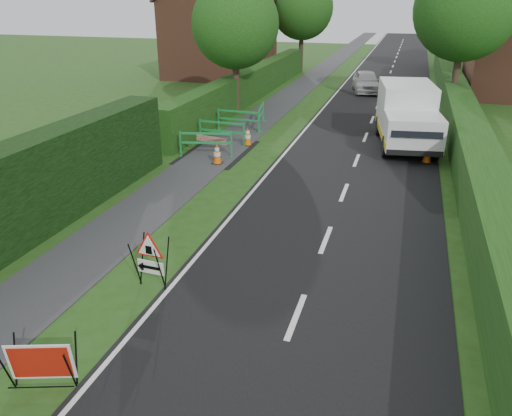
# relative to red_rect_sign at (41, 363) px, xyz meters

# --- Properties ---
(ground) EXTENTS (120.00, 120.00, 0.00)m
(ground) POSITION_rel_red_rect_sign_xyz_m (0.98, 2.06, -0.50)
(ground) COLOR #234112
(ground) RESTS_ON ground
(road_surface) EXTENTS (6.00, 90.00, 0.02)m
(road_surface) POSITION_rel_red_rect_sign_xyz_m (3.48, 37.06, -0.50)
(road_surface) COLOR black
(road_surface) RESTS_ON ground
(footpath) EXTENTS (2.00, 90.00, 0.02)m
(footpath) POSITION_rel_red_rect_sign_xyz_m (-2.02, 37.06, -0.49)
(footpath) COLOR #2D2D30
(footpath) RESTS_ON ground
(hedge_west_far) EXTENTS (1.00, 24.00, 1.80)m
(hedge_west_far) POSITION_rel_red_rect_sign_xyz_m (-4.02, 24.06, -0.50)
(hedge_west_far) COLOR #14380F
(hedge_west_far) RESTS_ON ground
(hedge_east) EXTENTS (1.20, 50.00, 1.50)m
(hedge_east) POSITION_rel_red_rect_sign_xyz_m (7.48, 18.06, -0.50)
(hedge_east) COLOR #14380F
(hedge_east) RESTS_ON ground
(house_west) EXTENTS (7.50, 7.40, 7.88)m
(house_west) POSITION_rel_red_rect_sign_xyz_m (-9.02, 32.06, 2.40)
(house_west) COLOR brown
(house_west) RESTS_ON ground
(tree_nw) EXTENTS (4.40, 4.40, 6.70)m
(tree_nw) POSITION_rel_red_rect_sign_xyz_m (-3.62, 20.06, 3.98)
(tree_nw) COLOR #2D2116
(tree_nw) RESTS_ON ground
(tree_ne) EXTENTS (5.20, 5.20, 7.79)m
(tree_ne) POSITION_rel_red_rect_sign_xyz_m (7.38, 24.06, 4.67)
(tree_ne) COLOR #2D2116
(tree_ne) RESTS_ON ground
(tree_fw) EXTENTS (4.80, 4.80, 7.24)m
(tree_fw) POSITION_rel_red_rect_sign_xyz_m (-3.62, 36.06, 4.33)
(tree_fw) COLOR #2D2116
(tree_fw) RESTS_ON ground
(tree_fe) EXTENTS (4.20, 4.20, 6.33)m
(tree_fe) POSITION_rel_red_rect_sign_xyz_m (7.38, 40.06, 3.72)
(tree_fe) COLOR #2D2116
(tree_fe) RESTS_ON ground
(red_rect_sign) EXTENTS (1.16, 0.91, 0.87)m
(red_rect_sign) POSITION_rel_red_rect_sign_xyz_m (0.00, 0.00, 0.00)
(red_rect_sign) COLOR black
(red_rect_sign) RESTS_ON ground
(triangle_sign) EXTENTS (0.82, 0.82, 1.13)m
(triangle_sign) POSITION_rel_red_rect_sign_xyz_m (0.20, 3.22, 0.29)
(triangle_sign) COLOR black
(triangle_sign) RESTS_ON ground
(works_van) EXTENTS (2.86, 5.62, 2.45)m
(works_van) POSITION_rel_red_rect_sign_xyz_m (5.13, 16.38, 0.80)
(works_van) COLOR silver
(works_van) RESTS_ON ground
(traffic_cone_0) EXTENTS (0.38, 0.38, 0.79)m
(traffic_cone_0) POSITION_rel_red_rect_sign_xyz_m (6.05, 14.12, -0.11)
(traffic_cone_0) COLOR black
(traffic_cone_0) RESTS_ON ground
(traffic_cone_1) EXTENTS (0.38, 0.38, 0.79)m
(traffic_cone_1) POSITION_rel_red_rect_sign_xyz_m (5.80, 15.78, -0.11)
(traffic_cone_1) COLOR black
(traffic_cone_1) RESTS_ON ground
(traffic_cone_2) EXTENTS (0.38, 0.38, 0.79)m
(traffic_cone_2) POSITION_rel_red_rect_sign_xyz_m (5.97, 18.05, -0.11)
(traffic_cone_2) COLOR black
(traffic_cone_2) RESTS_ON ground
(traffic_cone_3) EXTENTS (0.38, 0.38, 0.79)m
(traffic_cone_3) POSITION_rel_red_rect_sign_xyz_m (-1.50, 11.67, -0.11)
(traffic_cone_3) COLOR black
(traffic_cone_3) RESTS_ON ground
(traffic_cone_4) EXTENTS (0.38, 0.38, 0.79)m
(traffic_cone_4) POSITION_rel_red_rect_sign_xyz_m (-1.16, 14.36, -0.11)
(traffic_cone_4) COLOR black
(traffic_cone_4) RESTS_ON ground
(ped_barrier_0) EXTENTS (2.08, 0.84, 1.00)m
(ped_barrier_0) POSITION_rel_red_rect_sign_xyz_m (-2.25, 12.42, 0.13)
(ped_barrier_0) COLOR #18863A
(ped_barrier_0) RESTS_ON ground
(ped_barrier_1) EXTENTS (2.07, 0.44, 1.00)m
(ped_barrier_1) POSITION_rel_red_rect_sign_xyz_m (-2.27, 14.25, 0.13)
(ped_barrier_1) COLOR #18863A
(ped_barrier_1) RESTS_ON ground
(ped_barrier_2) EXTENTS (2.07, 0.41, 1.00)m
(ped_barrier_2) POSITION_rel_red_rect_sign_xyz_m (-2.28, 16.48, 0.13)
(ped_barrier_2) COLOR #18863A
(ped_barrier_2) RESTS_ON ground
(ped_barrier_3) EXTENTS (0.69, 2.09, 1.00)m
(ped_barrier_3) POSITION_rel_red_rect_sign_xyz_m (-1.56, 17.67, 0.13)
(ped_barrier_3) COLOR #18863A
(ped_barrier_3) RESTS_ON ground
(redwhite_plank) EXTENTS (1.46, 0.44, 0.25)m
(redwhite_plank) POSITION_rel_red_rect_sign_xyz_m (-2.35, 13.24, -0.50)
(redwhite_plank) COLOR red
(redwhite_plank) RESTS_ON ground
(hatchback_car) EXTENTS (2.29, 4.16, 1.34)m
(hatchback_car) POSITION_rel_red_rect_sign_xyz_m (2.36, 28.42, 0.17)
(hatchback_car) COLOR silver
(hatchback_car) RESTS_ON ground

